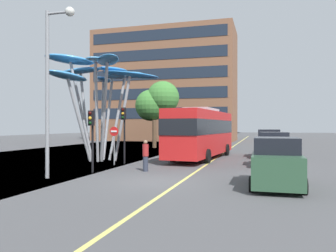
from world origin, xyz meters
name	(u,v)px	position (x,y,z in m)	size (l,w,h in m)	color
ground	(140,182)	(-0.74, 0.00, -0.05)	(120.00, 240.00, 0.10)	#4C4C4F
red_bus	(202,131)	(0.13, 11.20, 2.10)	(3.55, 11.41, 3.85)	red
leaf_sculpture	(99,76)	(-6.79, 7.73, 6.12)	(8.58, 7.85, 7.72)	#9EA0A5
traffic_light_kerb_near	(92,128)	(-4.17, 1.82, 2.42)	(0.28, 0.42, 3.32)	black
traffic_light_kerb_far	(124,123)	(-4.22, 6.28, 2.69)	(0.28, 0.42, 3.72)	black
car_parked_near	(276,164)	(5.19, 0.02, 0.97)	(2.07, 4.24, 2.03)	#2D5138
car_parked_mid	(274,150)	(5.32, 7.36, 1.00)	(2.00, 3.83, 2.12)	silver
car_parked_far	(269,144)	(5.10, 13.44, 1.05)	(1.97, 4.20, 2.23)	gray
street_lamp	(53,71)	(-4.96, -0.48, 5.10)	(1.54, 0.44, 8.08)	gray
tree_pavement_near	(157,101)	(-7.32, 23.41, 5.48)	(5.17, 4.03, 7.77)	brown
pedestrian	(146,156)	(-1.58, 3.12, 0.87)	(0.34, 0.34, 1.72)	#2D3342
no_entry_sign	(114,139)	(-4.58, 5.53, 1.64)	(0.60, 0.12, 2.46)	gray
backdrop_building	(166,86)	(-11.85, 42.46, 9.46)	(24.05, 10.15, 18.92)	brown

